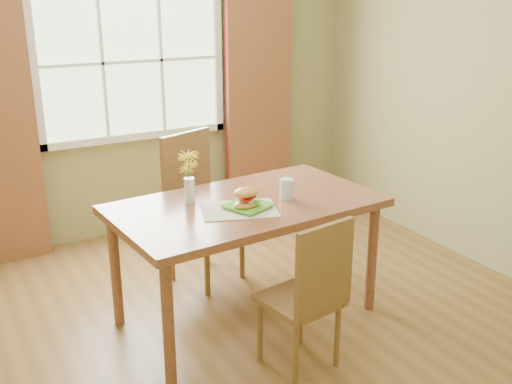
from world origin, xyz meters
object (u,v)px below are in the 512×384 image
Objects in this scene: chair_far at (196,200)px; water_glass at (287,189)px; croissant_sandwich at (247,198)px; chair_near at (309,290)px; dining_table at (246,214)px; flower_vase at (189,172)px.

water_glass is at bearing -90.09° from chair_far.
chair_far is at bearing 83.70° from croissant_sandwich.
chair_far is 0.87m from water_glass.
croissant_sandwich is 0.33m from water_glass.
chair_far is at bearing 83.49° from chair_near.
croissant_sandwich reaches higher than dining_table.
chair_near is 0.85× the size of chair_far.
water_glass is at bearing 60.70° from chair_near.
chair_far reaches higher than croissant_sandwich.
chair_near is 2.83× the size of flower_vase.
chair_near reaches higher than dining_table.
chair_near is 0.69m from croissant_sandwich.
water_glass reaches higher than dining_table.
dining_table is 0.22m from croissant_sandwich.
water_glass is (0.25, -0.07, 0.15)m from dining_table.
croissant_sandwich is 0.40m from flower_vase.
water_glass is at bearing 7.25° from croissant_sandwich.
dining_table is 1.85× the size of chair_near.
dining_table is 0.73m from chair_near.
flower_vase is (-0.28, -0.55, 0.40)m from chair_far.
dining_table is at bearing -27.73° from flower_vase.
flower_vase is at bearing 125.34° from croissant_sandwich.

